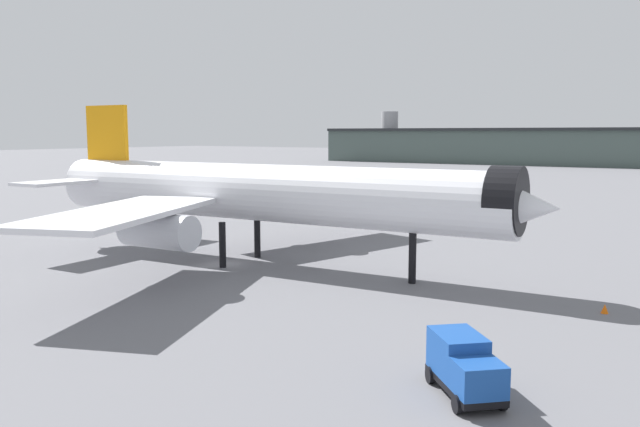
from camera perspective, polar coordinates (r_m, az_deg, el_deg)
ground at (r=67.21m, az=-8.57°, el=-4.47°), size 900.00×900.00×0.00m
airliner_near_gate at (r=65.80m, az=-5.53°, el=1.76°), size 58.67×53.40×16.59m
terminal_building at (r=285.23m, az=23.42°, el=5.43°), size 245.98×34.29×23.53m
service_truck_front at (r=34.75m, az=12.59°, el=-12.94°), size 5.47×5.56×3.00m
traffic_cone_wingtip at (r=53.24m, az=23.82°, el=-7.70°), size 0.56×0.56×0.70m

